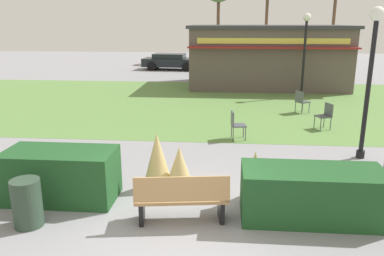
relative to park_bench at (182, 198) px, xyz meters
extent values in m
plane|color=gray|center=(-0.07, -0.17, -0.48)|extent=(80.00, 80.00, 0.00)
cube|color=#5B8442|center=(-0.07, 10.87, -0.48)|extent=(36.00, 12.00, 0.01)
cube|color=tan|center=(-0.01, 0.07, -0.03)|extent=(1.75, 0.70, 0.06)
cube|color=tan|center=(0.02, -0.15, 0.25)|extent=(1.70, 0.35, 0.44)
cube|color=black|center=(-0.73, -0.03, -0.26)|extent=(0.14, 0.45, 0.45)
cube|color=black|center=(0.71, 0.17, -0.26)|extent=(0.14, 0.45, 0.45)
cube|color=tan|center=(-0.81, -0.04, 0.09)|extent=(0.12, 0.44, 0.06)
cube|color=tan|center=(0.79, 0.18, 0.09)|extent=(0.12, 0.44, 0.06)
cube|color=#1E4C23|center=(-2.58, 0.77, 0.05)|extent=(2.23, 1.10, 1.05)
cube|color=#1E4C23|center=(2.39, 0.38, 0.00)|extent=(2.60, 1.10, 0.96)
cone|color=tan|center=(-0.21, 1.38, 0.02)|extent=(0.68, 0.68, 1.00)
cone|color=tan|center=(1.38, 1.10, 0.05)|extent=(0.57, 0.57, 1.05)
cone|color=tan|center=(-0.69, 1.46, 0.16)|extent=(0.69, 0.69, 1.27)
cylinder|color=black|center=(4.42, 3.91, -0.38)|extent=(0.22, 0.22, 0.20)
cylinder|color=black|center=(4.42, 3.91, 1.31)|extent=(0.12, 0.12, 3.58)
sphere|color=white|center=(4.42, 3.91, 3.26)|extent=(0.36, 0.36, 0.36)
cylinder|color=black|center=(4.44, 12.71, -0.38)|extent=(0.22, 0.22, 0.20)
cylinder|color=black|center=(4.44, 12.71, 1.31)|extent=(0.12, 0.12, 3.58)
sphere|color=white|center=(4.44, 12.71, 3.26)|extent=(0.36, 0.36, 0.36)
cylinder|color=#2D4233|center=(-2.74, -0.34, -0.04)|extent=(0.52, 0.52, 0.88)
cube|color=#594C47|center=(3.01, 15.91, 1.11)|extent=(8.30, 4.76, 3.19)
cube|color=#333338|center=(3.01, 15.91, 2.79)|extent=(8.60, 5.06, 0.16)
cube|color=maroon|center=(3.01, 13.35, 1.81)|extent=(8.40, 0.36, 0.08)
cube|color=#D8CC4C|center=(3.01, 13.51, 2.13)|extent=(7.47, 0.04, 0.28)
cube|color=#4C5156|center=(1.18, 5.33, -0.03)|extent=(0.49, 0.49, 0.04)
cube|color=#4C5156|center=(0.98, 5.31, 0.19)|extent=(0.10, 0.44, 0.44)
cylinder|color=#4C5156|center=(1.39, 5.17, -0.26)|extent=(0.03, 0.03, 0.45)
cylinder|color=#4C5156|center=(1.34, 5.55, -0.26)|extent=(0.03, 0.03, 0.45)
cylinder|color=#4C5156|center=(1.01, 5.12, -0.26)|extent=(0.03, 0.03, 0.45)
cylinder|color=#4C5156|center=(0.97, 5.50, -0.26)|extent=(0.03, 0.03, 0.45)
cube|color=#4C5156|center=(3.84, 9.20, -0.03)|extent=(0.60, 0.60, 0.04)
cube|color=#4C5156|center=(3.67, 9.10, 0.19)|extent=(0.26, 0.40, 0.44)
cylinder|color=#4C5156|center=(4.10, 9.14, -0.26)|extent=(0.03, 0.03, 0.45)
cylinder|color=#4C5156|center=(3.90, 9.46, -0.26)|extent=(0.03, 0.03, 0.45)
cylinder|color=#4C5156|center=(3.78, 8.94, -0.26)|extent=(0.03, 0.03, 0.45)
cylinder|color=#4C5156|center=(3.58, 9.26, -0.26)|extent=(0.03, 0.03, 0.45)
cube|color=#4C5156|center=(4.07, 6.75, -0.03)|extent=(0.57, 0.57, 0.04)
cube|color=#4C5156|center=(4.25, 6.82, 0.19)|extent=(0.19, 0.43, 0.44)
cylinder|color=#4C5156|center=(3.82, 6.87, -0.26)|extent=(0.03, 0.03, 0.45)
cylinder|color=#4C5156|center=(3.96, 6.51, -0.26)|extent=(0.03, 0.03, 0.45)
cylinder|color=#4C5156|center=(4.18, 7.00, -0.26)|extent=(0.03, 0.03, 0.45)
cylinder|color=#4C5156|center=(4.31, 6.64, -0.26)|extent=(0.03, 0.03, 0.45)
cube|color=black|center=(-3.38, 23.01, 0.07)|extent=(4.32, 2.10, 0.60)
cube|color=black|center=(-3.53, 23.02, 0.50)|extent=(2.42, 1.75, 0.44)
cylinder|color=black|center=(-2.01, 23.83, -0.16)|extent=(0.65, 0.27, 0.64)
cylinder|color=black|center=(-2.14, 21.99, -0.16)|extent=(0.65, 0.27, 0.64)
cylinder|color=black|center=(-4.61, 24.02, -0.16)|extent=(0.65, 0.27, 0.64)
cylinder|color=black|center=(-4.74, 22.18, -0.16)|extent=(0.65, 0.27, 0.64)
cube|color=navy|center=(1.88, 23.01, 0.07)|extent=(4.36, 2.22, 0.60)
cube|color=black|center=(1.73, 22.99, 0.50)|extent=(2.46, 1.81, 0.44)
cylinder|color=black|center=(3.08, 24.05, -0.16)|extent=(0.66, 0.28, 0.64)
cylinder|color=black|center=(3.27, 22.22, -0.16)|extent=(0.66, 0.28, 0.64)
cylinder|color=black|center=(0.49, 23.79, -0.16)|extent=(0.66, 0.28, 0.64)
cylinder|color=black|center=(0.68, 21.96, -0.16)|extent=(0.66, 0.28, 0.64)
cylinder|color=brown|center=(10.14, 30.17, 2.60)|extent=(0.28, 0.28, 6.15)
cylinder|color=brown|center=(-0.03, 29.30, 2.23)|extent=(0.28, 0.28, 5.43)
cylinder|color=brown|center=(4.34, 30.79, 2.45)|extent=(0.28, 0.28, 5.87)
camera|label=1|loc=(0.74, -6.39, 3.10)|focal=36.39mm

